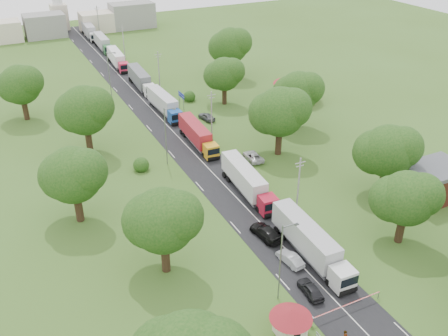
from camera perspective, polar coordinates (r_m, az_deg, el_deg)
ground at (r=73.71m, az=1.65°, el=-3.64°), size 260.00×260.00×0.00m
road at (r=89.56m, az=-4.31°, el=2.58°), size 8.00×200.00×0.04m
boom_barrier at (r=56.36m, az=12.72°, el=-15.52°), size 9.22×0.35×1.18m
guard_booth at (r=52.78m, az=7.64°, el=-16.76°), size 4.40×4.40×3.45m
info_sign at (r=102.90m, az=-4.90°, el=7.99°), size 0.12×3.10×4.10m
pole_1 at (r=68.69m, az=8.50°, el=-2.05°), size 1.60×0.24×9.00m
pole_2 at (r=90.40m, az=-1.43°, el=6.18°), size 1.60×0.24×9.00m
pole_3 at (r=114.87m, az=-7.45°, el=11.00°), size 1.60×0.24×9.00m
pole_4 at (r=140.66m, az=-11.41°, el=14.04°), size 1.60×0.24×9.00m
pole_5 at (r=167.16m, az=-14.20°, el=16.08°), size 1.60×0.24×9.00m
lamp_0 at (r=54.31m, az=6.62°, el=-10.28°), size 2.03×0.22×10.00m
lamp_1 at (r=81.26m, az=-6.60°, el=3.92°), size 2.03×0.22×10.00m
lamp_2 at (r=112.72m, az=-12.93°, el=10.63°), size 2.03×0.22×10.00m
tree_2 at (r=65.83m, az=20.08°, el=-3.21°), size 8.00×8.00×10.10m
tree_3 at (r=75.40m, az=18.18°, el=1.91°), size 8.80×8.80×11.07m
tree_4 at (r=83.76m, az=6.39°, el=6.44°), size 9.60×9.60×12.05m
tree_5 at (r=94.86m, az=8.47°, el=8.64°), size 8.80×8.80×11.07m
tree_6 at (r=105.51m, az=0.01°, el=10.71°), size 8.00×8.00×10.10m
tree_7 at (r=121.88m, az=0.70°, el=13.85°), size 9.60×9.60×12.05m
tree_10 at (r=57.23m, az=-7.06°, el=-5.89°), size 8.80×8.80×11.07m
tree_11 at (r=68.51m, az=-16.89°, el=-0.71°), size 8.80×8.80×11.07m
tree_12 at (r=87.02m, az=-15.68°, el=6.40°), size 9.60×9.60×12.05m
tree_13 at (r=105.15m, az=-22.28°, el=8.83°), size 8.80×8.80×11.07m
house_brick at (r=79.13m, az=22.87°, el=-1.46°), size 8.60×6.60×5.20m
house_cream at (r=109.53m, az=8.38°, el=9.46°), size 10.08×10.08×5.80m
distant_town at (r=171.28m, az=-16.17°, el=15.72°), size 52.00×8.00×8.00m
church at (r=177.88m, az=-18.34°, el=16.51°), size 5.00×5.00×12.30m
truck_0 at (r=62.63m, az=9.79°, el=-8.33°), size 3.00×15.06×4.17m
truck_1 at (r=74.24m, az=2.63°, el=-1.48°), size 3.27×14.46×3.99m
truck_2 at (r=88.87m, az=-3.10°, el=3.84°), size 2.84×13.72×3.79m
truck_3 at (r=102.92m, az=-6.86°, el=7.34°), size 2.79×14.19×3.93m
truck_4 at (r=117.66m, az=-9.51°, el=9.98°), size 3.04×14.53×4.02m
truck_5 at (r=134.51m, az=-12.12°, el=12.11°), size 3.04×13.97×3.86m
truck_6 at (r=150.95m, az=-13.71°, el=13.76°), size 2.66×13.78×3.82m
truck_7 at (r=165.39m, az=-15.16°, el=14.93°), size 3.15×14.76×4.08m
car_lane_front at (r=58.44m, az=9.85°, el=-13.50°), size 1.93×4.13×1.37m
car_lane_mid at (r=62.21m, az=7.57°, el=-10.23°), size 1.92×4.19×1.33m
car_lane_rear at (r=65.98m, az=4.81°, el=-7.33°), size 2.75×5.55×1.55m
car_verge_near at (r=84.25m, az=3.33°, el=1.32°), size 2.41×4.90×1.34m
car_verge_far at (r=99.46m, az=-2.00°, el=5.89°), size 2.38×4.47×1.45m
pedestrian_booth at (r=53.42m, az=8.82°, el=-18.09°), size 1.12×1.14×1.85m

